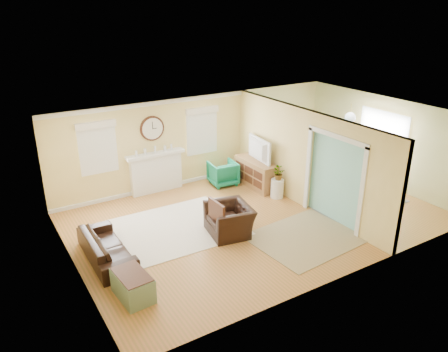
{
  "coord_description": "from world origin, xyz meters",
  "views": [
    {
      "loc": [
        -5.89,
        -8.03,
        5.12
      ],
      "look_at": [
        -0.8,
        0.3,
        1.2
      ],
      "focal_mm": 35.0,
      "sensor_mm": 36.0,
      "label": 1
    }
  ],
  "objects_px": {
    "eames_chair": "(229,220)",
    "credenza": "(256,173)",
    "sofa": "(106,247)",
    "green_chair": "(223,173)",
    "dining_table": "(333,181)"
  },
  "relations": [
    {
      "from": "sofa",
      "to": "green_chair",
      "type": "relative_size",
      "value": 2.52
    },
    {
      "from": "green_chair",
      "to": "dining_table",
      "type": "height_order",
      "value": "green_chair"
    },
    {
      "from": "eames_chair",
      "to": "credenza",
      "type": "height_order",
      "value": "credenza"
    },
    {
      "from": "dining_table",
      "to": "sofa",
      "type": "bearing_deg",
      "value": 100.77
    },
    {
      "from": "credenza",
      "to": "dining_table",
      "type": "distance_m",
      "value": 2.24
    },
    {
      "from": "sofa",
      "to": "credenza",
      "type": "relative_size",
      "value": 1.28
    },
    {
      "from": "eames_chair",
      "to": "green_chair",
      "type": "distance_m",
      "value": 2.99
    },
    {
      "from": "sofa",
      "to": "green_chair",
      "type": "distance_m",
      "value": 4.79
    },
    {
      "from": "green_chair",
      "to": "dining_table",
      "type": "xyz_separation_m",
      "value": [
        2.43,
        -2.12,
        -0.02
      ]
    },
    {
      "from": "green_chair",
      "to": "credenza",
      "type": "distance_m",
      "value": 0.98
    },
    {
      "from": "eames_chair",
      "to": "dining_table",
      "type": "distance_m",
      "value": 3.88
    },
    {
      "from": "eames_chair",
      "to": "credenza",
      "type": "bearing_deg",
      "value": 142.72
    },
    {
      "from": "green_chair",
      "to": "dining_table",
      "type": "bearing_deg",
      "value": 145.37
    },
    {
      "from": "credenza",
      "to": "dining_table",
      "type": "bearing_deg",
      "value": -41.56
    },
    {
      "from": "eames_chair",
      "to": "dining_table",
      "type": "xyz_separation_m",
      "value": [
        3.85,
        0.52,
        -0.02
      ]
    }
  ]
}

